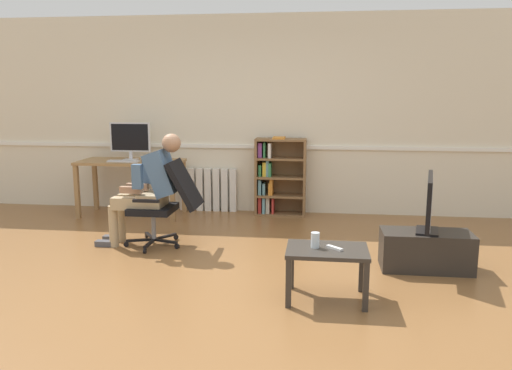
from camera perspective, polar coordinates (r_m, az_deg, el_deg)
The scene contains 15 objects.
ground_plane at distance 4.70m, azimuth -3.16°, elevation -10.26°, with size 18.00×18.00×0.00m, color brown.
back_wall at distance 7.03m, azimuth 0.63°, elevation 7.88°, with size 12.00×0.13×2.70m.
computer_desk at distance 7.02m, azimuth -13.96°, elevation 1.88°, with size 1.38×0.64×0.76m.
imac_monitor at distance 7.06m, azimuth -14.06°, elevation 5.14°, with size 0.56×0.14×0.51m.
keyboard at distance 6.89m, azimuth -14.75°, elevation 2.63°, with size 0.42×0.12×0.02m, color silver.
computer_mouse at distance 6.79m, azimuth -11.94°, elevation 2.68°, with size 0.06×0.10×0.03m, color white.
bookshelf at distance 6.89m, azimuth 2.32°, elevation 0.86°, with size 0.68×0.29×1.07m.
radiator at distance 7.17m, azimuth -5.44°, elevation -0.53°, with size 0.81×0.08×0.61m.
office_chair at distance 5.53m, azimuth -10.02°, elevation -1.64°, with size 0.84×0.61×0.95m.
person_seated at distance 5.57m, azimuth -12.04°, elevation -0.20°, with size 0.96×0.40×1.23m.
tv_stand at distance 5.08m, azimuth 18.67°, elevation -7.04°, with size 0.84×0.40×0.37m.
tv_screen at distance 4.97m, azimuth 19.00°, elevation -1.93°, with size 0.26×0.79×0.53m.
coffee_table at distance 4.13m, azimuth 8.04°, elevation -8.02°, with size 0.65×0.46×0.43m.
drinking_glass at distance 4.10m, azimuth 6.72°, elevation -6.21°, with size 0.07×0.07×0.13m, color silver.
spare_remote at distance 4.10m, azimuth 8.88°, elevation -7.04°, with size 0.04×0.15×0.02m, color white.
Camera 1 is at (0.80, -4.33, 1.66)m, focal length 35.35 mm.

